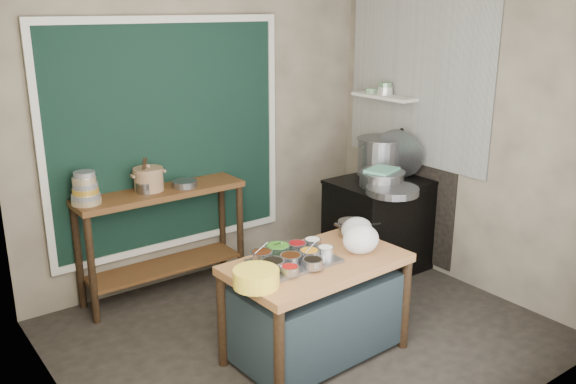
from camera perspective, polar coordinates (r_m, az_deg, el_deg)
floor at (r=4.87m, az=1.47°, el=-13.12°), size 3.50×3.00×0.02m
back_wall at (r=5.58m, az=-8.05°, el=6.16°), size 3.50×0.02×2.80m
left_wall at (r=3.57m, az=-21.24°, el=-1.05°), size 0.02×3.00×2.80m
right_wall at (r=5.57m, az=16.09°, el=5.66°), size 0.02×3.00×2.80m
curtain_panel at (r=5.40m, az=-11.09°, el=5.11°), size 2.10×0.02×1.90m
curtain_frame at (r=5.39m, az=-11.05°, el=5.09°), size 2.22×0.03×2.02m
tile_panel at (r=5.83m, az=11.98°, el=10.92°), size 0.02×1.70×1.70m
soot_patch at (r=6.13m, az=10.67°, el=0.28°), size 0.01×1.30×1.30m
wall_shelf at (r=5.99m, az=9.00°, el=8.82°), size 0.22×0.70×0.03m
prep_table at (r=4.41m, az=2.65°, el=-10.85°), size 1.28×0.77×0.75m
back_counter at (r=5.40m, az=-11.60°, el=-4.63°), size 1.45×0.40×0.95m
stove_block at (r=5.88m, az=8.62°, el=-3.16°), size 0.90×0.68×0.85m
stove_top at (r=5.74m, az=8.81°, el=0.96°), size 0.92×0.69×0.03m
condiment_tray at (r=4.20m, az=0.58°, el=-6.48°), size 0.56×0.40×0.03m
condiment_bowls at (r=4.18m, az=0.26°, el=-5.96°), size 0.60×0.47×0.07m
yellow_basin at (r=3.85m, az=-3.00°, el=-8.03°), size 0.32×0.32×0.11m
saucepan at (r=4.67m, az=6.00°, el=-3.42°), size 0.28×0.28×0.12m
plastic_bag_a at (r=4.36m, az=6.84°, el=-4.41°), size 0.34×0.32×0.21m
plastic_bag_b at (r=4.57m, az=6.45°, el=-3.50°), size 0.28×0.25×0.18m
bowl_stack at (r=5.00m, az=-18.41°, el=0.19°), size 0.23×0.23×0.26m
utensil_cup at (r=5.18m, az=-13.22°, el=0.43°), size 0.18×0.18×0.09m
ceramic_crock at (r=5.22m, az=-12.90°, el=1.07°), size 0.27×0.27×0.18m
wide_bowl at (r=5.29m, az=-9.64°, el=0.77°), size 0.25×0.25×0.05m
stock_pot at (r=5.90m, az=8.55°, el=3.33°), size 0.48×0.48×0.35m
pot_lid at (r=5.80m, az=10.34°, el=3.56°), size 0.29×0.49×0.47m
steamer at (r=5.53m, az=8.74°, el=1.25°), size 0.48×0.48×0.14m
green_cloth at (r=5.51m, az=8.78°, el=2.06°), size 0.34×0.30×0.02m
shallow_pan at (r=5.32m, az=9.74°, el=0.13°), size 0.55×0.55×0.06m
shelf_bowl_stack at (r=5.98m, az=9.06°, el=9.48°), size 0.15×0.15×0.12m
shelf_bowl_green at (r=6.11m, az=7.84°, el=9.38°), size 0.14×0.14×0.05m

